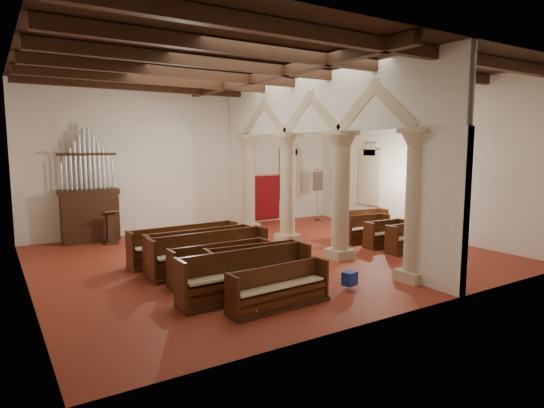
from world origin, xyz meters
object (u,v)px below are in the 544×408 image
Objects in this scene: processional_banner at (317,204)px; aisle_pew_0 at (408,242)px; pipe_organ at (89,206)px; nave_pew_0 at (279,294)px; lectern at (110,230)px.

processional_banner is 1.48× the size of aisle_pew_0.
processional_banner is at bearing -3.59° from pipe_organ.
nave_pew_0 is 7.03m from aisle_pew_0.
processional_banner reaches higher than lectern.
processional_banner is (9.81, 0.23, 0.29)m from lectern.
processional_banner is at bearing 44.69° from nave_pew_0.
aisle_pew_0 is at bearing 14.53° from nave_pew_0.
lectern is 0.50× the size of nave_pew_0.
pipe_organ is 1.32m from lectern.
processional_banner is at bearing 76.90° from aisle_pew_0.
pipe_organ is 1.72× the size of processional_banner.
lectern is 10.70m from aisle_pew_0.
aisle_pew_0 is (8.85, -7.59, -1.04)m from pipe_organ.
processional_banner is 1.01× the size of nave_pew_0.
lectern is at bearing -59.38° from pipe_organ.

